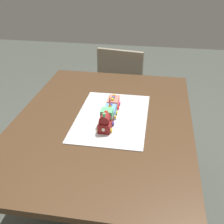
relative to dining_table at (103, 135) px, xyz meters
The scene contains 8 objects.
ground_plane 0.63m from the dining_table, ahead, with size 8.00×8.00×0.00m, color #474C44.
dining_table is the anchor object (origin of this frame).
chair 1.05m from the dining_table, ahead, with size 0.46×0.46×0.86m.
cake_board 0.12m from the dining_table, 58.18° to the right, with size 0.60×0.40×0.00m, color silver.
cake_locomotive 0.19m from the dining_table, 160.22° to the right, with size 0.14×0.08×0.12m.
cake_car_hopper_sky_blue 0.15m from the dining_table, 46.45° to the right, with size 0.10×0.08×0.07m.
cake_car_caboose_coral 0.21m from the dining_table, 12.90° to the right, with size 0.10×0.08×0.07m.
birthday_candle 0.21m from the dining_table, 48.90° to the right, with size 0.01×0.01×0.06m.
Camera 1 is at (-1.37, -0.28, 1.57)m, focal length 45.75 mm.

